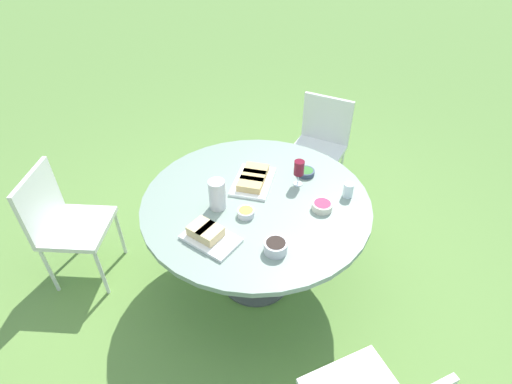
{
  "coord_description": "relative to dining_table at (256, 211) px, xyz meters",
  "views": [
    {
      "loc": [
        -0.78,
        1.76,
        2.37
      ],
      "look_at": [
        0.0,
        0.0,
        0.83
      ],
      "focal_mm": 28.0,
      "sensor_mm": 36.0,
      "label": 1
    }
  ],
  "objects": [
    {
      "name": "bowl_fries",
      "position": [
        -0.01,
        0.16,
        0.12
      ],
      "size": [
        0.1,
        0.1,
        0.04
      ],
      "color": "silver",
      "rests_on": "dining_table"
    },
    {
      "name": "dining_table",
      "position": [
        0.0,
        0.0,
        0.0
      ],
      "size": [
        1.44,
        1.44,
        0.77
      ],
      "color": "#4C4C51",
      "rests_on": "ground_plane"
    },
    {
      "name": "cup_water_near",
      "position": [
        -0.52,
        -0.27,
        0.14
      ],
      "size": [
        0.06,
        0.06,
        0.1
      ],
      "color": "silver",
      "rests_on": "dining_table"
    },
    {
      "name": "platter_charcuterie",
      "position": [
        0.11,
        0.42,
        0.13
      ],
      "size": [
        0.35,
        0.26,
        0.08
      ],
      "color": "white",
      "rests_on": "dining_table"
    },
    {
      "name": "bowl_olives",
      "position": [
        -0.27,
        0.36,
        0.13
      ],
      "size": [
        0.13,
        0.13,
        0.07
      ],
      "color": "silver",
      "rests_on": "dining_table"
    },
    {
      "name": "bowl_dip_red",
      "position": [
        -0.4,
        -0.08,
        0.12
      ],
      "size": [
        0.13,
        0.13,
        0.05
      ],
      "color": "beige",
      "rests_on": "dining_table"
    },
    {
      "name": "chair_near_right",
      "position": [
        -0.07,
        -1.25,
        -0.15
      ],
      "size": [
        0.46,
        0.44,
        0.89
      ],
      "color": "silver",
      "rests_on": "ground_plane"
    },
    {
      "name": "chair_far_back",
      "position": [
        1.24,
        0.46,
        -0.15
      ],
      "size": [
        0.55,
        0.56,
        0.89
      ],
      "color": "silver",
      "rests_on": "ground_plane"
    },
    {
      "name": "wine_glass",
      "position": [
        -0.19,
        -0.26,
        0.22
      ],
      "size": [
        0.07,
        0.07,
        0.18
      ],
      "color": "silver",
      "rests_on": "dining_table"
    },
    {
      "name": "bowl_salad",
      "position": [
        -0.2,
        -0.38,
        0.12
      ],
      "size": [
        0.12,
        0.12,
        0.04
      ],
      "color": "#334256",
      "rests_on": "dining_table"
    },
    {
      "name": "ground_plane",
      "position": [
        0.0,
        0.0,
        -0.67
      ],
      "size": [
        40.0,
        40.0,
        0.0
      ],
      "primitive_type": "plane",
      "color": "#668E42"
    },
    {
      "name": "water_pitcher",
      "position": [
        0.18,
        0.16,
        0.19
      ],
      "size": [
        0.11,
        0.1,
        0.2
      ],
      "color": "silver",
      "rests_on": "dining_table"
    },
    {
      "name": "platter_bread_main",
      "position": [
        0.09,
        -0.15,
        0.13
      ],
      "size": [
        0.3,
        0.39,
        0.07
      ],
      "color": "white",
      "rests_on": "dining_table"
    }
  ]
}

